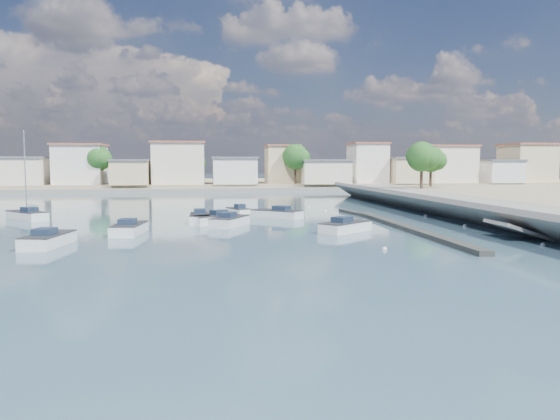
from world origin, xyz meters
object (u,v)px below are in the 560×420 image
object	(u,v)px
motorboat_f	(238,212)
motorboat_e	(130,229)
sailboat	(26,215)
motorboat_b	(231,221)
motorboat_d	(213,220)
motorboat_a	(50,240)
motorboat_h	(347,227)
motorboat_g	(200,219)
motorboat_c	(275,214)

from	to	relation	value
motorboat_f	motorboat_e	bearing A→B (deg)	-124.57
motorboat_e	sailboat	size ratio (longest dim) A/B	0.62
motorboat_b	motorboat_d	world-z (taller)	same
motorboat_b	motorboat_a	bearing A→B (deg)	-141.75
motorboat_h	motorboat_e	bearing A→B (deg)	176.59
motorboat_e	sailboat	distance (m)	17.16
motorboat_f	motorboat_g	size ratio (longest dim) A/B	0.76
motorboat_c	motorboat_d	xyz separation A→B (m)	(-6.35, -4.89, -0.00)
motorboat_a	motorboat_f	world-z (taller)	same
motorboat_e	motorboat_h	size ratio (longest dim) A/B	1.11
motorboat_e	motorboat_f	size ratio (longest dim) A/B	1.41
motorboat_c	motorboat_e	size ratio (longest dim) A/B	0.94
motorboat_a	sailboat	xyz separation A→B (m)	(-7.18, 18.10, 0.04)
motorboat_d	motorboat_g	world-z (taller)	same
motorboat_c	motorboat_g	bearing A→B (deg)	-153.78
motorboat_c	motorboat_d	bearing A→B (deg)	-142.36
motorboat_b	motorboat_f	world-z (taller)	same
motorboat_b	motorboat_c	size ratio (longest dim) A/B	0.99
motorboat_c	motorboat_d	size ratio (longest dim) A/B	1.12
motorboat_a	motorboat_g	distance (m)	16.02
motorboat_a	motorboat_d	size ratio (longest dim) A/B	1.22
motorboat_b	motorboat_e	distance (m)	9.32
motorboat_h	sailboat	size ratio (longest dim) A/B	0.56
motorboat_f	motorboat_a	bearing A→B (deg)	-125.99
motorboat_d	motorboat_h	bearing A→B (deg)	-31.97
motorboat_c	motorboat_g	xyz separation A→B (m)	(-7.52, -3.70, 0.00)
motorboat_h	sailboat	bearing A→B (deg)	155.12
motorboat_b	motorboat_c	distance (m)	7.78
motorboat_e	motorboat_a	bearing A→B (deg)	-129.23
motorboat_a	motorboat_b	xyz separation A→B (m)	(12.76, 10.06, -0.00)
motorboat_g	motorboat_a	bearing A→B (deg)	-128.50
motorboat_e	motorboat_f	bearing A→B (deg)	55.43
motorboat_a	motorboat_b	distance (m)	16.25
motorboat_g	motorboat_h	size ratio (longest dim) A/B	1.04
motorboat_e	motorboat_f	distance (m)	16.41
motorboat_b	motorboat_f	xyz separation A→B (m)	(1.13, 9.06, 0.00)
motorboat_b	motorboat_d	bearing A→B (deg)	141.45
motorboat_b	motorboat_h	world-z (taller)	same
motorboat_e	motorboat_g	bearing A→B (deg)	52.11
motorboat_b	motorboat_d	distance (m)	2.07
motorboat_a	motorboat_c	xyz separation A→B (m)	(17.49, 16.24, 0.00)
motorboat_b	motorboat_h	bearing A→B (deg)	-30.71
motorboat_a	motorboat_g	xyz separation A→B (m)	(9.97, 12.54, 0.00)
motorboat_c	motorboat_e	distance (m)	16.73
motorboat_c	motorboat_h	xyz separation A→B (m)	(4.52, -11.68, -0.00)
motorboat_a	motorboat_b	size ratio (longest dim) A/B	1.09
motorboat_c	motorboat_d	world-z (taller)	same
motorboat_d	motorboat_h	world-z (taller)	same
motorboat_c	motorboat_f	distance (m)	4.61
motorboat_g	motorboat_h	bearing A→B (deg)	-33.53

